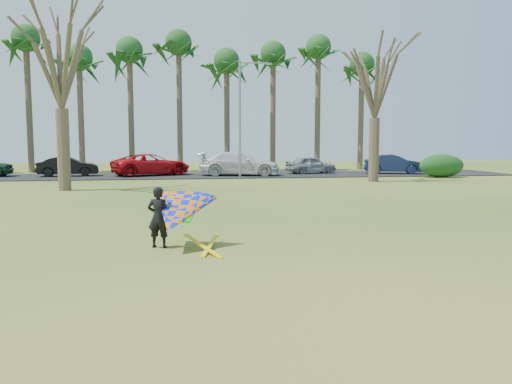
{
  "coord_description": "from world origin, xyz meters",
  "views": [
    {
      "loc": [
        -2.17,
        -11.92,
        2.53
      ],
      "look_at": [
        0.0,
        2.0,
        1.1
      ],
      "focal_mm": 35.0,
      "sensor_mm": 36.0,
      "label": 1
    }
  ],
  "objects": [
    {
      "name": "car_2",
      "position": [
        -4.12,
        25.25,
        0.85
      ],
      "size": [
        6.22,
        4.64,
        1.57
      ],
      "primitive_type": "imported",
      "rotation": [
        0.0,
        0.0,
        1.98
      ],
      "color": "red",
      "rests_on": "parking_strip"
    },
    {
      "name": "palm_5",
      "position": [
        -2.0,
        31.0,
        10.52
      ],
      "size": [
        4.84,
        4.84,
        12.24
      ],
      "color": "#46392A",
      "rests_on": "ground"
    },
    {
      "name": "palm_4",
      "position": [
        -6.0,
        31.0,
        9.85
      ],
      "size": [
        4.84,
        4.84,
        11.54
      ],
      "color": "brown",
      "rests_on": "ground"
    },
    {
      "name": "palm_6",
      "position": [
        2.0,
        31.0,
        9.17
      ],
      "size": [
        4.84,
        4.84,
        10.84
      ],
      "color": "#4A3D2C",
      "rests_on": "ground"
    },
    {
      "name": "car_4",
      "position": [
        7.98,
        25.59,
        0.73
      ],
      "size": [
        4.16,
        2.34,
        1.34
      ],
      "primitive_type": "imported",
      "rotation": [
        0.0,
        0.0,
        1.78
      ],
      "color": "gray",
      "rests_on": "parking_strip"
    },
    {
      "name": "streetlight",
      "position": [
        2.16,
        22.0,
        4.46
      ],
      "size": [
        2.28,
        0.18,
        8.0
      ],
      "color": "gray",
      "rests_on": "ground"
    },
    {
      "name": "palm_7",
      "position": [
        6.0,
        31.0,
        9.85
      ],
      "size": [
        4.84,
        4.84,
        11.54
      ],
      "color": "#4F3E2F",
      "rests_on": "ground"
    },
    {
      "name": "bare_tree_left",
      "position": [
        -8.0,
        15.0,
        6.92
      ],
      "size": [
        6.6,
        6.6,
        9.7
      ],
      "color": "brown",
      "rests_on": "ground"
    },
    {
      "name": "ground",
      "position": [
        0.0,
        0.0,
        0.0
      ],
      "size": [
        100.0,
        100.0,
        0.0
      ],
      "primitive_type": "plane",
      "color": "#245412",
      "rests_on": "ground"
    },
    {
      "name": "car_3",
      "position": [
        2.23,
        24.14,
        0.91
      ],
      "size": [
        6.22,
        3.41,
        1.71
      ],
      "primitive_type": "imported",
      "rotation": [
        0.0,
        0.0,
        1.39
      ],
      "color": "silver",
      "rests_on": "parking_strip"
    },
    {
      "name": "palm_8",
      "position": [
        10.0,
        31.0,
        10.52
      ],
      "size": [
        4.84,
        4.84,
        12.24
      ],
      "color": "brown",
      "rests_on": "ground"
    },
    {
      "name": "palm_2",
      "position": [
        -14.0,
        31.0,
        10.52
      ],
      "size": [
        4.84,
        4.84,
        12.24
      ],
      "color": "#483B2B",
      "rests_on": "ground"
    },
    {
      "name": "car_1",
      "position": [
        -9.95,
        25.22,
        0.75
      ],
      "size": [
        4.3,
        1.9,
        1.37
      ],
      "primitive_type": "imported",
      "rotation": [
        0.0,
        0.0,
        1.68
      ],
      "color": "black",
      "rests_on": "parking_strip"
    },
    {
      "name": "palm_3",
      "position": [
        -10.0,
        31.0,
        9.17
      ],
      "size": [
        4.84,
        4.84,
        10.84
      ],
      "color": "brown",
      "rests_on": "ground"
    },
    {
      "name": "palm_9",
      "position": [
        14.0,
        31.0,
        9.17
      ],
      "size": [
        4.84,
        4.84,
        10.84
      ],
      "color": "brown",
      "rests_on": "ground"
    },
    {
      "name": "bare_tree_right",
      "position": [
        10.0,
        18.0,
        6.57
      ],
      "size": [
        6.27,
        6.27,
        9.21
      ],
      "color": "#46382A",
      "rests_on": "ground"
    },
    {
      "name": "kite_flyer",
      "position": [
        -2.24,
        -0.18,
        0.84
      ],
      "size": [
        2.13,
        2.39,
        2.02
      ],
      "color": "black",
      "rests_on": "ground"
    },
    {
      "name": "car_5",
      "position": [
        14.15,
        24.29,
        0.79
      ],
      "size": [
        4.72,
        2.83,
        1.47
      ],
      "primitive_type": "imported",
      "rotation": [
        0.0,
        0.0,
        1.26
      ],
      "color": "#162144",
      "rests_on": "parking_strip"
    },
    {
      "name": "parking_strip",
      "position": [
        0.0,
        25.0,
        0.03
      ],
      "size": [
        46.0,
        7.0,
        0.06
      ],
      "primitive_type": "cube",
      "color": "black",
      "rests_on": "ground"
    },
    {
      "name": "hedge_near",
      "position": [
        16.14,
        20.73,
        0.82
      ],
      "size": [
        3.28,
        1.49,
        1.64
      ],
      "primitive_type": "ellipsoid",
      "color": "#163E18",
      "rests_on": "ground"
    }
  ]
}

